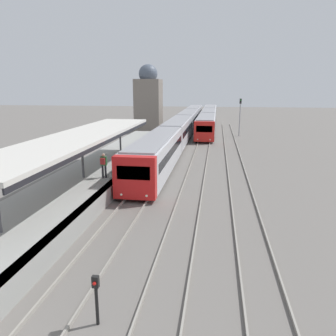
% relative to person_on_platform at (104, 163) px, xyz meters
% --- Properties ---
extents(platform_canopy, '(4.00, 21.92, 2.89)m').
position_rel_person_on_platform_xyz_m(platform_canopy, '(-1.38, -0.08, 1.78)').
color(platform_canopy, beige).
rests_on(platform_canopy, station_platform).
extents(person_on_platform, '(0.40, 0.40, 1.66)m').
position_rel_person_on_platform_xyz_m(person_on_platform, '(0.00, 0.00, 0.00)').
color(person_on_platform, '#2D2D33').
rests_on(person_on_platform, station_platform).
extents(train_near, '(2.65, 59.26, 3.04)m').
position_rel_person_on_platform_xyz_m(train_near, '(2.51, 27.74, -0.34)').
color(train_near, red).
rests_on(train_near, ground_plane).
extents(train_far, '(2.61, 41.11, 2.93)m').
position_rel_person_on_platform_xyz_m(train_far, '(5.82, 41.33, -0.40)').
color(train_far, red).
rests_on(train_far, ground_plane).
extents(signal_post_near, '(0.20, 0.21, 1.62)m').
position_rel_person_on_platform_xyz_m(signal_post_near, '(4.01, -12.26, -1.01)').
color(signal_post_near, black).
rests_on(signal_post_near, ground_plane).
extents(signal_mast_far, '(0.28, 0.29, 5.40)m').
position_rel_person_on_platform_xyz_m(signal_mast_far, '(10.62, 28.45, 1.34)').
color(signal_mast_far, gray).
rests_on(signal_mast_far, ground_plane).
extents(distant_domed_building, '(4.00, 4.00, 10.50)m').
position_rel_person_on_platform_xyz_m(distant_domed_building, '(-3.58, 32.03, 2.88)').
color(distant_domed_building, slate).
rests_on(distant_domed_building, ground_plane).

